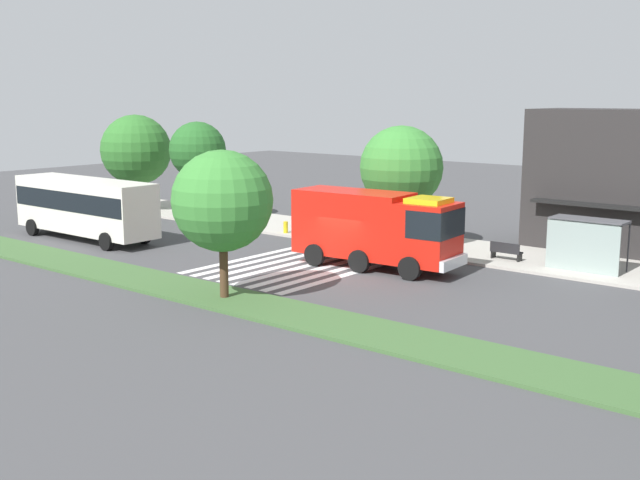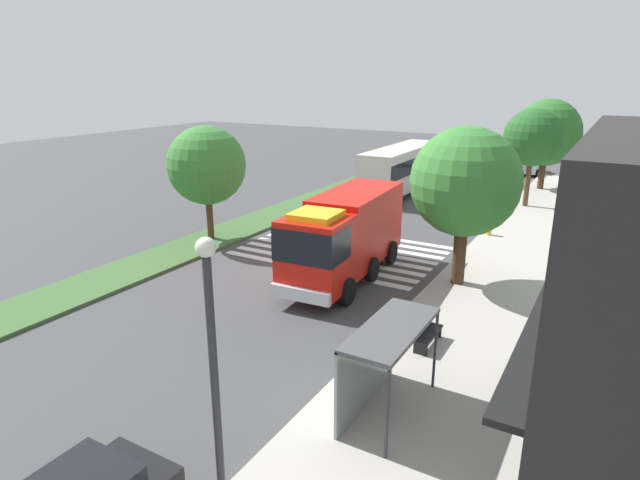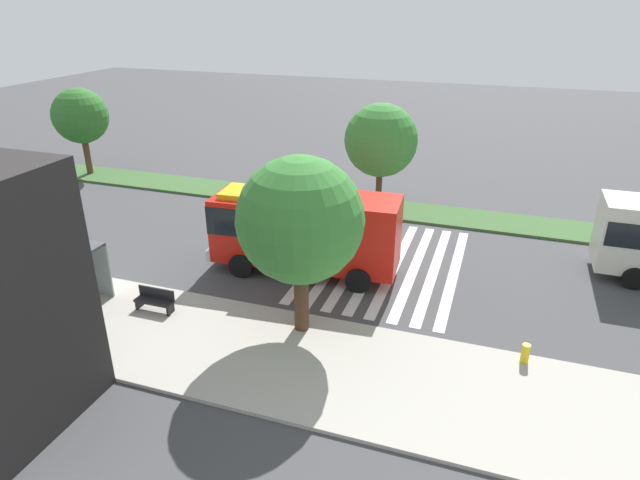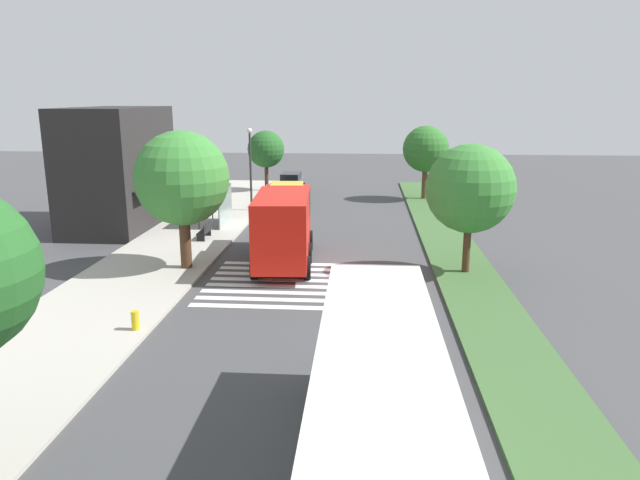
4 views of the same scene
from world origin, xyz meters
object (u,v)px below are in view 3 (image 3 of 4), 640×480
object	(u,v)px
fire_truck	(300,229)
fire_hydrant	(525,353)
median_tree_west	(80,116)
median_tree_far_west	(381,140)
bench_near_shelter	(155,300)
sidewalk_tree_center	(300,221)
bus_stop_shelter	(67,256)

from	to	relation	value
fire_truck	fire_hydrant	xyz separation A→B (m)	(-9.74, 4.11, -1.61)
fire_truck	median_tree_west	size ratio (longest dim) A/B	1.48
median_tree_west	median_tree_far_west	bearing A→B (deg)	180.00
fire_truck	bench_near_shelter	size ratio (longest dim) A/B	5.42
bench_near_shelter	sidewalk_tree_center	world-z (taller)	sidewalk_tree_center
bus_stop_shelter	sidewalk_tree_center	world-z (taller)	sidewalk_tree_center
sidewalk_tree_center	median_tree_west	distance (m)	25.06
bench_near_shelter	sidewalk_tree_center	size ratio (longest dim) A/B	0.24
sidewalk_tree_center	fire_truck	bearing A→B (deg)	-68.68
sidewalk_tree_center	median_tree_far_west	size ratio (longest dim) A/B	1.09
sidewalk_tree_center	median_tree_far_west	bearing A→B (deg)	-88.72
bus_stop_shelter	fire_hydrant	distance (m)	17.99
bench_near_shelter	median_tree_west	size ratio (longest dim) A/B	0.27
sidewalk_tree_center	median_tree_far_west	distance (m)	13.54
sidewalk_tree_center	fire_hydrant	xyz separation A→B (m)	(-7.94, -0.50, -4.02)
bench_near_shelter	median_tree_far_west	size ratio (longest dim) A/B	0.26
fire_truck	fire_hydrant	distance (m)	10.69
bus_stop_shelter	median_tree_far_west	bearing A→B (deg)	-124.17
bus_stop_shelter	bench_near_shelter	world-z (taller)	bus_stop_shelter
fire_truck	median_tree_far_west	size ratio (longest dim) A/B	1.43
median_tree_far_west	median_tree_west	bearing A→B (deg)	-0.00
bench_near_shelter	median_tree_far_west	xyz separation A→B (m)	(-5.66, -14.20, 3.54)
median_tree_far_west	median_tree_west	distance (m)	20.79
sidewalk_tree_center	median_tree_far_west	xyz separation A→B (m)	(0.30, -13.54, -0.37)
sidewalk_tree_center	median_tree_far_west	world-z (taller)	sidewalk_tree_center
fire_hydrant	bus_stop_shelter	bearing A→B (deg)	3.83
fire_hydrant	median_tree_west	bearing A→B (deg)	-24.19
median_tree_far_west	median_tree_west	size ratio (longest dim) A/B	1.03
bus_stop_shelter	fire_hydrant	size ratio (longest dim) A/B	5.00
fire_hydrant	median_tree_far_west	bearing A→B (deg)	-57.71
fire_truck	median_tree_far_west	xyz separation A→B (m)	(-1.50, -8.92, 2.03)
fire_truck	median_tree_west	xyz separation A→B (m)	(19.29, -8.92, 2.03)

